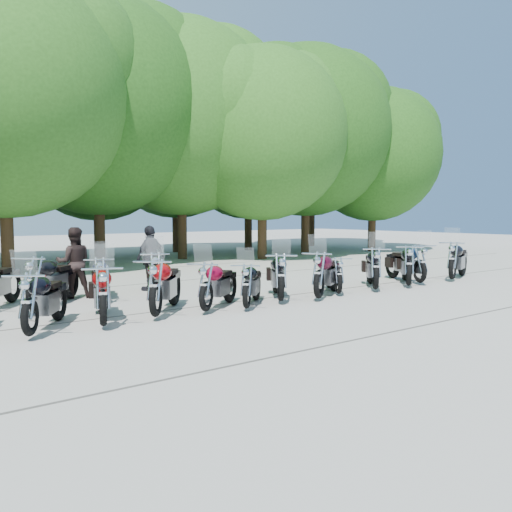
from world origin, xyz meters
TOP-DOWN VIEW (x-y plane):
  - ground at (0.00, 0.00)m, footprint 90.00×90.00m
  - tree_3 at (-3.57, 11.24)m, footprint 8.70×8.70m
  - tree_4 at (0.54, 13.09)m, footprint 9.13×9.13m
  - tree_5 at (4.61, 13.20)m, footprint 9.04×9.04m
  - tree_6 at (7.55, 10.82)m, footprint 8.00×8.00m
  - tree_7 at (11.20, 11.78)m, footprint 8.79×8.79m
  - tree_8 at (15.83, 11.20)m, footprint 7.53×7.53m
  - tree_12 at (1.80, 16.47)m, footprint 7.88×7.88m
  - tree_13 at (6.69, 17.47)m, footprint 8.31×8.31m
  - tree_14 at (10.68, 16.09)m, footprint 8.02×8.02m
  - tree_15 at (16.61, 17.02)m, footprint 9.67×9.67m
  - motorcycle_1 at (-5.74, 0.42)m, footprint 1.88×2.33m
  - motorcycle_2 at (-4.42, 0.45)m, footprint 1.54×2.51m
  - motorcycle_3 at (-3.23, 0.64)m, footprint 2.21×2.40m
  - motorcycle_4 at (-2.08, 0.56)m, footprint 2.22×1.91m
  - motorcycle_5 at (-1.16, 0.33)m, footprint 1.97×1.95m
  - motorcycle_6 at (0.06, 0.61)m, footprint 2.04×2.41m
  - motorcycle_7 at (1.08, 0.35)m, footprint 2.48×1.93m
  - motorcycle_8 at (2.08, 0.64)m, footprint 1.69×2.02m
  - motorcycle_9 at (3.41, 0.52)m, footprint 2.28×2.29m
  - motorcycle_10 at (4.78, 0.44)m, footprint 2.40×2.20m
  - motorcycle_11 at (5.60, 0.64)m, footprint 1.71×2.54m
  - motorcycle_12 at (7.12, 0.51)m, footprint 2.65×1.69m
  - motorcycle_14 at (-4.90, 3.12)m, footprint 2.23×2.33m
  - motorcycle_15 at (-3.41, 3.15)m, footprint 1.53×2.35m
  - motorcycle_16 at (-1.95, 3.15)m, footprint 1.74×2.44m
  - rider_1 at (-3.54, 4.55)m, footprint 1.05×0.92m
  - rider_2 at (-1.36, 4.58)m, footprint 1.16×0.81m

SIDE VIEW (x-z plane):
  - ground at x=0.00m, z-range 0.00..0.00m
  - motorcycle_8 at x=2.08m, z-range 0.00..1.15m
  - motorcycle_5 at x=-1.16m, z-range 0.00..1.20m
  - motorcycle_15 at x=-3.41m, z-range 0.00..1.28m
  - motorcycle_4 at x=-2.08m, z-range 0.00..1.28m
  - motorcycle_1 at x=-5.74m, z-range 0.00..1.32m
  - motorcycle_16 at x=-1.95m, z-range 0.00..1.34m
  - motorcycle_2 at x=-4.42m, z-range 0.00..1.36m
  - motorcycle_6 at x=0.06m, z-range 0.00..1.38m
  - motorcycle_11 at x=5.60m, z-range 0.00..1.39m
  - motorcycle_7 at x=1.08m, z-range 0.00..1.39m
  - motorcycle_14 at x=-4.90m, z-range 0.00..1.40m
  - motorcycle_9 at x=3.41m, z-range 0.00..1.40m
  - motorcycle_10 at x=4.78m, z-range 0.00..1.41m
  - motorcycle_3 at x=-3.23m, z-range 0.00..1.42m
  - motorcycle_12 at x=7.12m, z-range 0.00..1.44m
  - rider_1 at x=-3.54m, z-range 0.00..1.82m
  - rider_2 at x=-1.36m, z-range 0.00..1.83m
  - tree_8 at x=15.83m, z-range 0.85..10.10m
  - tree_12 at x=1.80m, z-range 0.89..10.56m
  - tree_6 at x=7.55m, z-range 0.90..10.72m
  - tree_14 at x=10.68m, z-range 0.91..10.75m
  - tree_13 at x=6.69m, z-range 0.94..11.14m
  - tree_3 at x=-3.57m, z-range 0.98..11.66m
  - tree_7 at x=11.20m, z-range 0.99..11.79m
  - tree_5 at x=4.61m, z-range 1.02..12.12m
  - tree_4 at x=0.54m, z-range 1.03..12.24m
  - tree_15 at x=16.61m, z-range 1.09..12.96m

